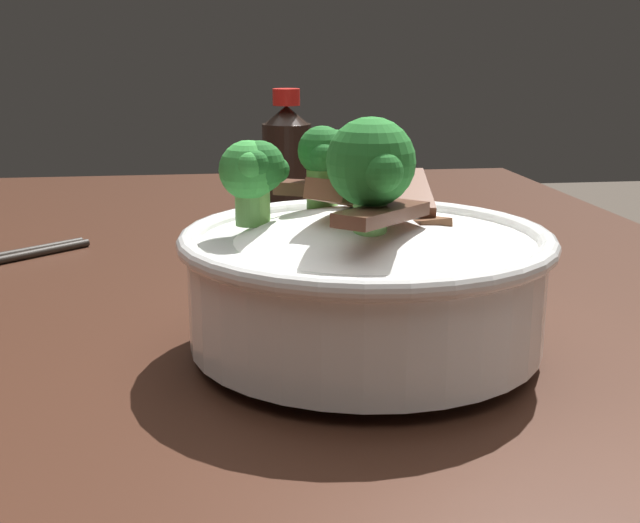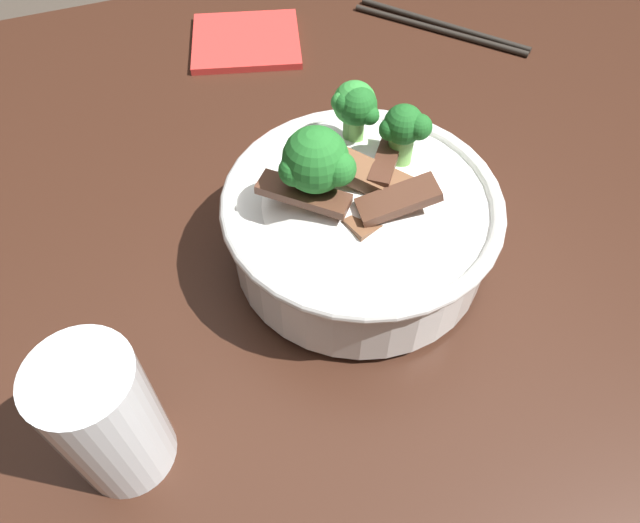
{
  "view_description": "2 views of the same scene",
  "coord_description": "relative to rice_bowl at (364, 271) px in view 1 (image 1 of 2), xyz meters",
  "views": [
    {
      "loc": [
        0.54,
        -0.01,
        0.94
      ],
      "look_at": [
        0.08,
        0.05,
        0.82
      ],
      "focal_mm": 46.2,
      "sensor_mm": 36.0,
      "label": 1
    },
    {
      "loc": [
        0.22,
        0.35,
        1.16
      ],
      "look_at": [
        0.13,
        0.11,
        0.82
      ],
      "focal_mm": 33.09,
      "sensor_mm": 36.0,
      "label": 2
    }
  ],
  "objects": [
    {
      "name": "dining_table",
      "position": [
        -0.08,
        -0.07,
        -0.18
      ],
      "size": [
        1.3,
        0.86,
        0.77
      ],
      "color": "#381E14",
      "rests_on": "ground"
    },
    {
      "name": "rice_bowl",
      "position": [
        0.0,
        0.0,
        0.0
      ],
      "size": [
        0.22,
        0.22,
        0.14
      ],
      "color": "white",
      "rests_on": "dining_table"
    },
    {
      "name": "soy_sauce_bottle",
      "position": [
        -0.45,
        -0.0,
        0.01
      ],
      "size": [
        0.05,
        0.05,
        0.13
      ],
      "color": "black",
      "rests_on": "dining_table"
    }
  ]
}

